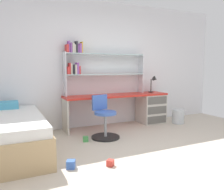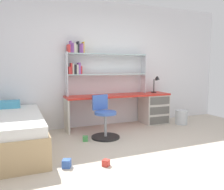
{
  "view_description": "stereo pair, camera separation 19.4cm",
  "coord_description": "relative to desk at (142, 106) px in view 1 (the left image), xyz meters",
  "views": [
    {
      "loc": [
        -1.93,
        -2.43,
        1.28
      ],
      "look_at": [
        -0.2,
        1.24,
        0.8
      ],
      "focal_mm": 36.49,
      "sensor_mm": 36.0,
      "label": 1
    },
    {
      "loc": [
        -1.75,
        -2.51,
        1.28
      ],
      "look_at": [
        -0.2,
        1.24,
        0.8
      ],
      "focal_mm": 36.49,
      "sensor_mm": 36.0,
      "label": 2
    }
  ],
  "objects": [
    {
      "name": "desk_lamp",
      "position": [
        0.35,
        0.03,
        0.56
      ],
      "size": [
        0.2,
        0.17,
        0.38
      ],
      "color": "black",
      "rests_on": "desk"
    },
    {
      "name": "waste_bin",
      "position": [
        0.77,
        -0.36,
        -0.24
      ],
      "size": [
        0.27,
        0.27,
        0.32
      ],
      "primitive_type": "cylinder",
      "color": "silver",
      "rests_on": "ground_plane"
    },
    {
      "name": "toy_block_blue_2",
      "position": [
        -2.11,
        -1.64,
        -0.35
      ],
      "size": [
        0.14,
        0.14,
        0.11
      ],
      "primitive_type": "cube",
      "rotation": [
        0.0,
        0.0,
        1.16
      ],
      "color": "#3860B7",
      "rests_on": "ground_plane"
    },
    {
      "name": "swivel_chair",
      "position": [
        -1.21,
        -0.63,
        -0.1
      ],
      "size": [
        0.52,
        0.52,
        0.78
      ],
      "color": "black",
      "rests_on": "ground_plane"
    },
    {
      "name": "bed_platform",
      "position": [
        -2.88,
        -0.7,
        -0.12
      ],
      "size": [
        1.16,
        1.95,
        0.68
      ],
      "color": "tan",
      "rests_on": "ground_plane"
    },
    {
      "name": "desk",
      "position": [
        0.0,
        0.0,
        0.0
      ],
      "size": [
        2.33,
        0.52,
        0.71
      ],
      "color": "red",
      "rests_on": "ground_plane"
    },
    {
      "name": "room_shell",
      "position": [
        -2.12,
        -0.75,
        0.96
      ],
      "size": [
        6.18,
        5.48,
        2.72
      ],
      "color": "silver",
      "rests_on": "ground_plane"
    },
    {
      "name": "toy_block_green_0",
      "position": [
        -1.6,
        -0.7,
        -0.36
      ],
      "size": [
        0.11,
        0.11,
        0.09
      ],
      "primitive_type": "cube",
      "rotation": [
        0.0,
        0.0,
        1.32
      ],
      "color": "#479E51",
      "rests_on": "ground_plane"
    },
    {
      "name": "bookshelf_hutch",
      "position": [
        -1.14,
        0.14,
        0.97
      ],
      "size": [
        1.81,
        0.22,
        1.11
      ],
      "color": "silver",
      "rests_on": "desk"
    },
    {
      "name": "ground_plane",
      "position": [
        -0.89,
        -1.96,
        -0.41
      ],
      "size": [
        6.18,
        5.48,
        0.02
      ],
      "primitive_type": "cube",
      "color": "beige"
    },
    {
      "name": "toy_block_red_1",
      "position": [
        -1.63,
        -1.8,
        -0.36
      ],
      "size": [
        0.12,
        0.12,
        0.08
      ],
      "primitive_type": "cube",
      "rotation": [
        0.0,
        0.0,
        2.29
      ],
      "color": "red",
      "rests_on": "ground_plane"
    }
  ]
}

